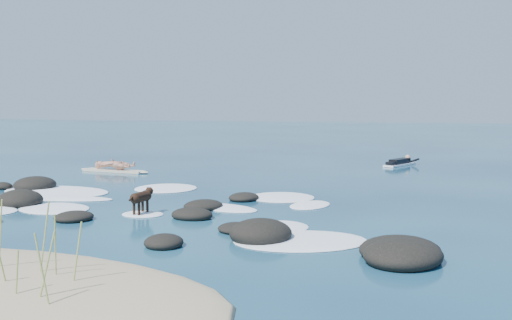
% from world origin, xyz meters
% --- Properties ---
extents(ground, '(160.00, 160.00, 0.00)m').
position_xyz_m(ground, '(0.00, 0.00, 0.00)').
color(ground, '#0A2642').
rests_on(ground, ground).
extents(reef_rocks, '(14.66, 7.52, 0.59)m').
position_xyz_m(reef_rocks, '(-0.15, -2.87, 0.12)').
color(reef_rocks, black).
rests_on(reef_rocks, ground).
extents(breaking_foam, '(13.41, 8.68, 0.12)m').
position_xyz_m(breaking_foam, '(-1.79, -0.64, 0.01)').
color(breaking_foam, white).
rests_on(breaking_foam, ground).
extents(standing_surfer_rig, '(3.45, 0.90, 1.96)m').
position_xyz_m(standing_surfer_rig, '(-5.91, 6.14, 0.77)').
color(standing_surfer_rig, beige).
rests_on(standing_surfer_rig, ground).
extents(paddling_surfer_rig, '(1.57, 2.46, 0.44)m').
position_xyz_m(paddling_surfer_rig, '(5.46, 12.37, 0.15)').
color(paddling_surfer_rig, white).
rests_on(paddling_surfer_rig, ground).
extents(dog, '(0.33, 1.11, 0.70)m').
position_xyz_m(dog, '(-0.17, -1.99, 0.47)').
color(dog, black).
rests_on(dog, ground).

